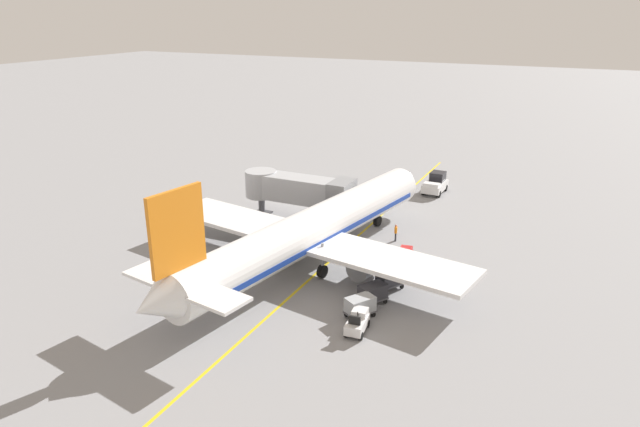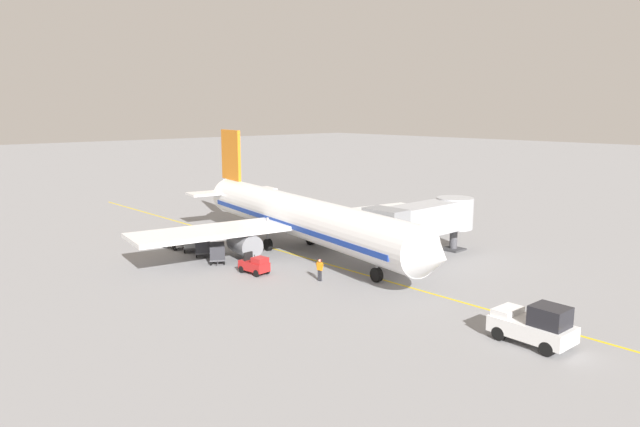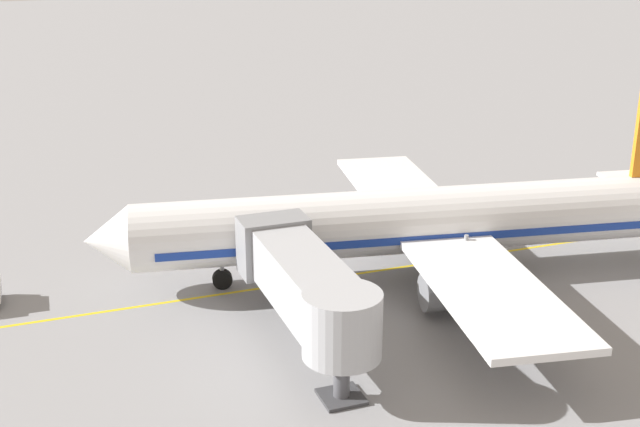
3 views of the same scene
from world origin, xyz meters
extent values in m
plane|color=gray|center=(0.00, 0.00, 0.00)|extent=(400.00, 400.00, 0.00)
cube|color=gold|center=(0.00, 0.00, 0.00)|extent=(0.24, 80.00, 0.01)
cylinder|color=white|center=(-1.14, 0.47, 3.29)|extent=(9.03, 32.17, 3.70)
cube|color=#193899|center=(-1.14, 0.47, 2.82)|extent=(8.63, 29.65, 0.44)
cone|color=white|center=(1.75, 17.42, 3.29)|extent=(3.98, 2.98, 3.63)
cone|color=white|center=(-4.07, -16.68, 3.58)|extent=(3.57, 3.29, 3.14)
cube|color=black|center=(1.45, 15.65, 3.93)|extent=(2.92, 1.55, 0.60)
cube|color=white|center=(-1.31, -0.52, 2.64)|extent=(30.45, 10.17, 0.36)
cylinder|color=gray|center=(-6.60, 1.20, 1.39)|extent=(2.51, 3.49, 2.00)
cylinder|color=gray|center=(4.24, -0.65, 1.39)|extent=(2.51, 3.49, 2.00)
cube|color=orange|center=(-3.67, -14.32, 7.88)|extent=(1.06, 4.39, 5.50)
cube|color=white|center=(-3.63, -14.12, 3.84)|extent=(10.29, 4.24, 0.24)
cylinder|color=black|center=(0.74, 11.51, 0.55)|extent=(0.63, 1.16, 1.10)
cylinder|color=gray|center=(0.74, 11.51, 2.10)|extent=(0.24, 0.24, 2.00)
cylinder|color=black|center=(-3.75, -1.12, 0.55)|extent=(0.63, 1.16, 1.10)
cylinder|color=gray|center=(-3.75, -1.12, 2.10)|extent=(0.24, 0.24, 2.00)
cylinder|color=black|center=(0.79, -1.89, 0.55)|extent=(0.63, 1.16, 1.10)
cylinder|color=gray|center=(0.79, -1.89, 2.10)|extent=(0.24, 0.24, 2.00)
cube|color=#A8AAAF|center=(-6.86, 9.49, 3.49)|extent=(10.35, 2.80, 2.60)
cube|color=gray|center=(-2.48, 9.49, 3.49)|extent=(2.00, 3.50, 2.99)
cylinder|color=#A8AAAF|center=(-12.04, 9.49, 3.49)|extent=(3.36, 3.36, 2.86)
cylinder|color=#4C4C51|center=(-12.04, 9.49, 1.09)|extent=(0.70, 0.70, 2.19)
cube|color=#38383A|center=(-12.04, 9.49, 0.08)|extent=(1.80, 1.80, 0.16)
cube|color=silver|center=(3.12, 25.21, 0.85)|extent=(2.32, 4.46, 0.90)
cube|color=black|center=(3.14, 26.20, 1.85)|extent=(1.70, 1.89, 1.10)
cube|color=silver|center=(3.08, 23.67, 1.48)|extent=(1.90, 1.15, 0.36)
cylinder|color=black|center=(4.01, 23.75, 0.40)|extent=(0.37, 0.81, 0.80)
cylinder|color=black|center=(2.14, 23.80, 0.40)|extent=(0.37, 0.81, 0.80)
cylinder|color=black|center=(4.09, 26.61, 0.40)|extent=(0.37, 0.81, 0.80)
cylinder|color=black|center=(2.22, 26.66, 0.40)|extent=(0.37, 0.81, 0.80)
cube|color=silver|center=(6.70, -8.63, 0.63)|extent=(1.46, 2.61, 0.70)
cube|color=silver|center=(6.63, -7.95, 1.20)|extent=(1.13, 1.15, 0.44)
cube|color=black|center=(6.78, -9.31, 1.30)|extent=(0.85, 0.25, 0.64)
cylinder|color=black|center=(6.69, -8.51, 1.28)|extent=(0.11, 0.27, 0.54)
cylinder|color=black|center=(6.07, -7.82, 0.28)|extent=(0.26, 0.58, 0.56)
cylinder|color=black|center=(7.15, -7.70, 0.28)|extent=(0.26, 0.58, 0.56)
cylinder|color=black|center=(6.26, -9.56, 0.28)|extent=(0.26, 0.58, 0.56)
cylinder|color=black|center=(7.33, -9.44, 0.28)|extent=(0.26, 0.58, 0.56)
cube|color=#B21E1E|center=(6.23, 3.43, 0.63)|extent=(1.47, 2.62, 0.70)
cube|color=#B21E1E|center=(6.15, 4.12, 1.20)|extent=(1.13, 1.16, 0.44)
cube|color=black|center=(6.30, 2.75, 1.30)|extent=(0.85, 0.25, 0.64)
cylinder|color=black|center=(6.22, 3.56, 1.28)|extent=(0.11, 0.27, 0.54)
cylinder|color=black|center=(5.60, 4.25, 0.28)|extent=(0.26, 0.58, 0.56)
cylinder|color=black|center=(6.67, 4.36, 0.28)|extent=(0.26, 0.58, 0.56)
cylinder|color=black|center=(5.79, 2.51, 0.28)|extent=(0.26, 0.58, 0.56)
cylinder|color=black|center=(6.86, 2.62, 0.28)|extent=(0.26, 0.58, 0.56)
cube|color=#4C4C51|center=(6.57, -1.38, 0.42)|extent=(2.26, 2.55, 0.12)
cube|color=#2D2D33|center=(6.57, -1.38, 1.03)|extent=(2.15, 2.43, 1.10)
cylinder|color=#4C4C51|center=(7.34, -0.15, 0.41)|extent=(0.43, 0.63, 0.07)
cylinder|color=black|center=(6.54, -0.39, 0.18)|extent=(0.29, 0.37, 0.36)
cylinder|color=black|center=(7.48, -0.97, 0.18)|extent=(0.29, 0.37, 0.36)
cylinder|color=black|center=(5.67, -1.79, 0.18)|extent=(0.29, 0.37, 0.36)
cylinder|color=black|center=(6.61, -2.38, 0.18)|extent=(0.29, 0.37, 0.36)
cube|color=#4C4C51|center=(6.21, -4.33, 0.42)|extent=(2.26, 2.55, 0.12)
cube|color=#2D2D33|center=(6.21, -4.33, 1.03)|extent=(2.15, 2.43, 1.10)
cylinder|color=#4C4C51|center=(6.97, -3.09, 0.41)|extent=(0.43, 0.63, 0.07)
cylinder|color=black|center=(6.17, -3.33, 0.18)|extent=(0.29, 0.37, 0.36)
cylinder|color=black|center=(7.11, -3.91, 0.18)|extent=(0.29, 0.37, 0.36)
cylinder|color=black|center=(5.30, -4.74, 0.18)|extent=(0.29, 0.37, 0.36)
cylinder|color=black|center=(6.24, -5.32, 0.18)|extent=(0.29, 0.37, 0.36)
cube|color=#4C4C51|center=(6.10, -6.59, 0.42)|extent=(2.26, 2.55, 0.12)
cube|color=#999EA3|center=(6.10, -6.59, 1.03)|extent=(2.15, 2.43, 1.10)
cylinder|color=#4C4C51|center=(6.86, -5.35, 0.41)|extent=(0.43, 0.63, 0.07)
cylinder|color=black|center=(6.07, -5.59, 0.18)|extent=(0.29, 0.37, 0.36)
cylinder|color=black|center=(7.01, -6.17, 0.18)|extent=(0.29, 0.37, 0.36)
cylinder|color=black|center=(5.20, -7.00, 0.18)|extent=(0.29, 0.37, 0.36)
cylinder|color=black|center=(6.14, -7.58, 0.18)|extent=(0.29, 0.37, 0.36)
cylinder|color=#232328|center=(3.73, 8.54, 0.42)|extent=(0.15, 0.15, 0.85)
cylinder|color=#232328|center=(3.77, 8.34, 0.42)|extent=(0.15, 0.15, 0.85)
cube|color=orange|center=(3.75, 8.44, 1.15)|extent=(0.31, 0.42, 0.60)
cylinder|color=orange|center=(3.70, 8.68, 1.10)|extent=(0.13, 0.24, 0.57)
cylinder|color=orange|center=(3.80, 8.19, 1.10)|extent=(0.13, 0.24, 0.57)
sphere|color=tan|center=(3.75, 8.44, 1.58)|extent=(0.22, 0.22, 0.22)
cube|color=red|center=(3.75, 8.44, 1.60)|extent=(0.13, 0.27, 0.10)
camera|label=1|loc=(19.56, -41.21, 21.40)|focal=32.13mm
camera|label=2|loc=(32.31, 39.80, 12.79)|focal=32.54mm
camera|label=3|loc=(-40.32, 20.89, 19.04)|focal=46.25mm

